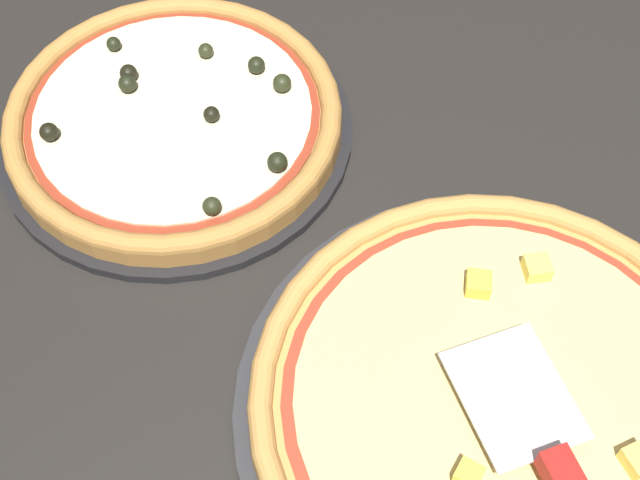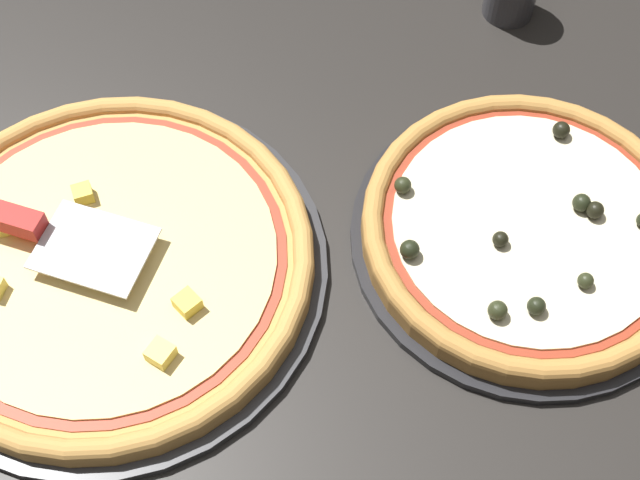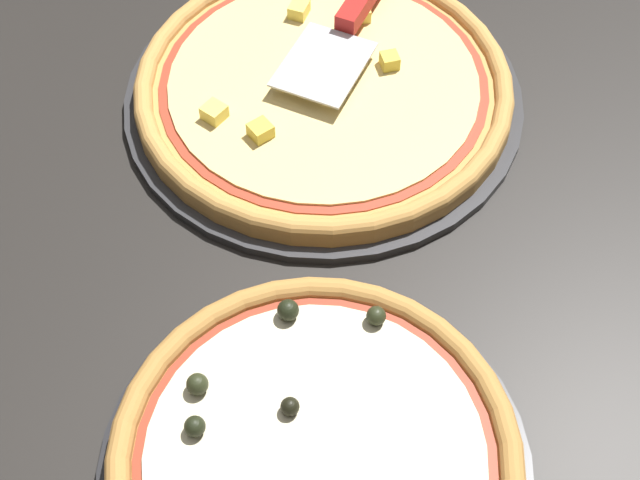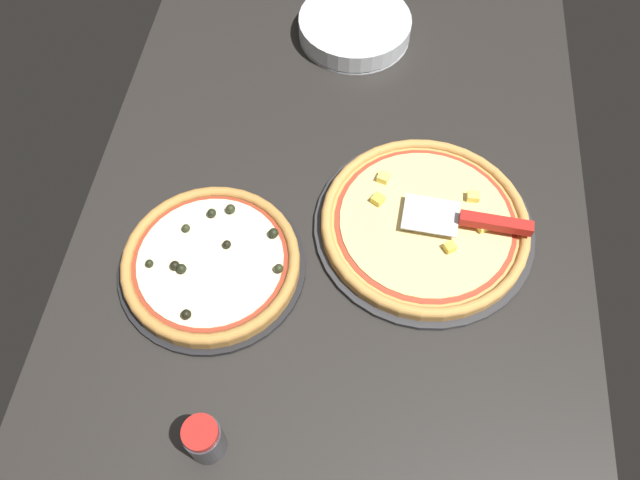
{
  "view_description": "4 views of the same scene",
  "coord_description": "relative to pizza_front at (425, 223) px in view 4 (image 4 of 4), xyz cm",
  "views": [
    {
      "loc": [
        -25.34,
        -36.74,
        65.22
      ],
      "look_at": [
        -7.58,
        1.75,
        3.0
      ],
      "focal_mm": 50.0,
      "sensor_mm": 36.0,
      "label": 1
    },
    {
      "loc": [
        34.78,
        12.46,
        73.73
      ],
      "look_at": [
        -7.58,
        1.75,
        3.0
      ],
      "focal_mm": 50.0,
      "sensor_mm": 36.0,
      "label": 2
    },
    {
      "loc": [
        -23.35,
        44.67,
        67.17
      ],
      "look_at": [
        -7.58,
        1.75,
        3.0
      ],
      "focal_mm": 50.0,
      "sensor_mm": 36.0,
      "label": 3
    },
    {
      "loc": [
        -64.51,
        -5.17,
        99.73
      ],
      "look_at": [
        -7.58,
        1.75,
        3.0
      ],
      "focal_mm": 35.0,
      "sensor_mm": 36.0,
      "label": 4
    }
  ],
  "objects": [
    {
      "name": "pizza_front",
      "position": [
        0.0,
        0.0,
        0.0
      ],
      "size": [
        38.67,
        38.67,
        3.4
      ],
      "color": "#C68E47",
      "rests_on": "pizza_pan_front"
    },
    {
      "name": "pizza_pan_front",
      "position": [
        -0.01,
        0.0,
        -1.76
      ],
      "size": [
        41.14,
        41.14,
        1.0
      ],
      "primitive_type": "cylinder",
      "color": "#2D2D30",
      "rests_on": "ground_plane"
    },
    {
      "name": "pizza_back",
      "position": [
        -13.01,
        37.57,
        0.26
      ],
      "size": [
        31.77,
        31.77,
        4.14
      ],
      "color": "#B77F3D",
      "rests_on": "pizza_pan_back"
    },
    {
      "name": "plate_stack",
      "position": [
        50.81,
        17.81,
        0.19
      ],
      "size": [
        25.49,
        25.49,
        4.9
      ],
      "color": "silver",
      "rests_on": "ground_plane"
    },
    {
      "name": "serving_spatula",
      "position": [
        -0.41,
        -9.41,
        2.92
      ],
      "size": [
        8.47,
        23.42,
        2.0
      ],
      "color": "silver",
      "rests_on": "pizza_front"
    },
    {
      "name": "pizza_pan_back",
      "position": [
        -13.03,
        37.58,
        -1.76
      ],
      "size": [
        33.8,
        33.8,
        1.0
      ],
      "primitive_type": "cylinder",
      "color": "black",
      "rests_on": "ground_plane"
    },
    {
      "name": "ground_plane",
      "position": [
        1.05,
        17.03,
        -4.06
      ],
      "size": [
        140.91,
        96.01,
        3.6
      ],
      "primitive_type": "cube",
      "color": "black"
    },
    {
      "name": "parmesan_shaker",
      "position": [
        -43.83,
        31.7,
        2.16
      ],
      "size": [
        5.85,
        5.85,
        9.03
      ],
      "color": "#333338",
      "rests_on": "ground_plane"
    }
  ]
}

